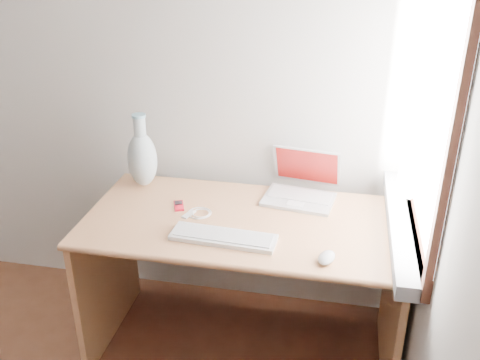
% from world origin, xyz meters
% --- Properties ---
extents(back_wall, '(3.50, 0.04, 2.60)m').
position_xyz_m(back_wall, '(0.00, 1.75, 1.30)').
color(back_wall, beige).
rests_on(back_wall, floor).
extents(window, '(0.11, 0.99, 1.10)m').
position_xyz_m(window, '(1.72, 1.30, 1.28)').
color(window, white).
rests_on(window, right_wall).
extents(desk, '(1.38, 0.69, 0.73)m').
position_xyz_m(desk, '(1.03, 1.39, 0.52)').
color(desk, tan).
rests_on(desk, floor).
extents(laptop, '(0.35, 0.31, 0.22)m').
position_xyz_m(laptop, '(1.25, 1.57, 0.78)').
color(laptop, silver).
rests_on(laptop, desk).
extents(external_keyboard, '(0.44, 0.16, 0.02)m').
position_xyz_m(external_keyboard, '(0.98, 1.13, 0.74)').
color(external_keyboard, white).
rests_on(external_keyboard, desk).
extents(mouse, '(0.09, 0.11, 0.03)m').
position_xyz_m(mouse, '(1.40, 1.05, 0.75)').
color(mouse, silver).
rests_on(mouse, desk).
extents(ipod, '(0.07, 0.10, 0.01)m').
position_xyz_m(ipod, '(0.72, 1.37, 0.74)').
color(ipod, '#AB0B1E').
rests_on(ipod, desk).
extents(cable_coil, '(0.12, 0.12, 0.01)m').
position_xyz_m(cable_coil, '(0.83, 1.32, 0.73)').
color(cable_coil, white).
rests_on(cable_coil, desk).
extents(remote, '(0.05, 0.08, 0.01)m').
position_xyz_m(remote, '(0.79, 1.30, 0.73)').
color(remote, white).
rests_on(remote, desk).
extents(vase, '(0.14, 0.14, 0.37)m').
position_xyz_m(vase, '(0.49, 1.55, 0.88)').
color(vase, silver).
rests_on(vase, desk).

